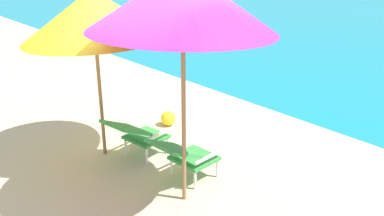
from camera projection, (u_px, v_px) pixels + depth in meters
ground_plane at (319, 100)px, 8.39m from camera, size 40.00×40.00×0.00m
lounge_chair_left at (137, 133)px, 6.05m from camera, size 0.64×0.93×0.68m
lounge_chair_right at (185, 154)px, 5.47m from camera, size 0.58×0.90×0.68m
beach_umbrella_left at (94, 15)px, 5.58m from camera, size 2.53×2.51×2.40m
beach_umbrella_right at (183, 0)px, 4.36m from camera, size 2.44×2.46×2.76m
beach_ball at (168, 118)px, 7.24m from camera, size 0.25×0.25×0.25m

